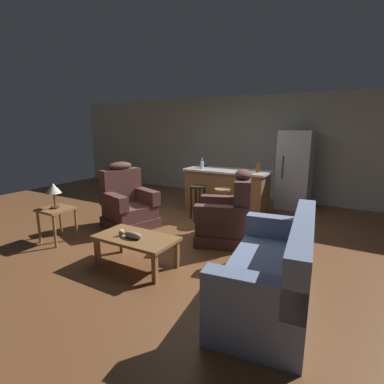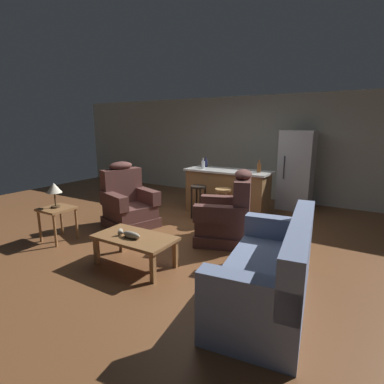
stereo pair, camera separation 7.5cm
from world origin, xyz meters
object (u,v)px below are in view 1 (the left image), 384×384
object	(u,v)px
recliner_near_lamp	(127,204)
coffee_table	(136,240)
end_table	(57,214)
bottle_wine_dark	(202,164)
couch	(274,272)
refrigerator	(295,170)
bar_stool_left	(198,196)
bottle_short_amber	(205,163)
table_lamp	(53,189)
recliner_near_island	(228,216)
bar_stool_right	(222,199)
bottle_tall_green	(258,168)
fish_figurine	(131,235)
kitchen_island	(226,192)

from	to	relation	value
recliner_near_lamp	coffee_table	bearing A→B (deg)	-25.31
end_table	bottle_wine_dark	distance (m)	3.07
couch	end_table	size ratio (longest dim) A/B	3.56
refrigerator	bar_stool_left	bearing A→B (deg)	-129.22
bar_stool_left	refrigerator	world-z (taller)	refrigerator
couch	recliner_near_lamp	distance (m)	3.28
couch	bottle_short_amber	bearing A→B (deg)	-58.46
table_lamp	couch	bearing A→B (deg)	1.05
recliner_near_lamp	recliner_near_island	distance (m)	1.97
couch	end_table	bearing A→B (deg)	-6.65
recliner_near_lamp	bar_stool_right	xyz separation A→B (m)	(1.48, 1.06, 0.05)
recliner_near_lamp	bottle_tall_green	bearing A→B (deg)	60.00
fish_figurine	bar_stool_right	xyz separation A→B (m)	(0.25, 2.35, 0.01)
bar_stool_left	fish_figurine	bearing A→B (deg)	-82.59
bottle_tall_green	bottle_short_amber	distance (m)	1.31
table_lamp	refrigerator	xyz separation A→B (m)	(2.88, 4.07, 0.01)
coffee_table	refrigerator	bearing A→B (deg)	74.18
coffee_table	end_table	xyz separation A→B (m)	(-1.71, 0.04, 0.10)
recliner_near_lamp	recliner_near_island	size ratio (longest dim) A/B	1.00
recliner_near_lamp	end_table	world-z (taller)	recliner_near_lamp
kitchen_island	bar_stool_right	bearing A→B (deg)	-72.59
coffee_table	bottle_short_amber	size ratio (longest dim) A/B	5.22
kitchen_island	bottle_tall_green	size ratio (longest dim) A/B	7.24
recliner_near_island	bottle_tall_green	xyz separation A→B (m)	(-0.02, 1.47, 0.62)
table_lamp	bottle_tall_green	xyz separation A→B (m)	(2.41, 2.88, 0.18)
refrigerator	bottle_tall_green	bearing A→B (deg)	-111.76
bottle_tall_green	bottle_wine_dark	world-z (taller)	bottle_tall_green
bottle_short_amber	recliner_near_lamp	bearing A→B (deg)	-109.09
recliner_near_lamp	bottle_short_amber	world-z (taller)	recliner_near_lamp
recliner_near_island	bar_stool_right	world-z (taller)	recliner_near_island
end_table	bar_stool_left	size ratio (longest dim) A/B	0.82
recliner_near_island	fish_figurine	bearing A→B (deg)	45.16
bottle_wine_dark	end_table	bearing A→B (deg)	-113.02
coffee_table	kitchen_island	xyz separation A→B (m)	(0.02, 2.90, 0.11)
table_lamp	bottle_short_amber	world-z (taller)	bottle_short_amber
couch	bar_stool_right	bearing A→B (deg)	-61.23
couch	bottle_tall_green	size ratio (longest dim) A/B	8.03
kitchen_island	bottle_tall_green	bearing A→B (deg)	1.22
coffee_table	kitchen_island	world-z (taller)	kitchen_island
fish_figurine	table_lamp	size ratio (longest dim) A/B	0.83
coffee_table	table_lamp	bearing A→B (deg)	178.79
table_lamp	bar_stool_right	distance (m)	2.99
kitchen_island	bar_stool_right	distance (m)	0.66
couch	bar_stool_left	bearing A→B (deg)	-52.90
coffee_table	bar_stool_right	distance (m)	2.29
couch	bottle_wine_dark	bearing A→B (deg)	-56.74
recliner_near_island	bottle_wine_dark	distance (m)	1.94
end_table	refrigerator	xyz separation A→B (m)	(2.87, 4.07, 0.42)
recliner_near_lamp	bar_stool_right	world-z (taller)	recliner_near_lamp
coffee_table	bar_stool_left	distance (m)	2.30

